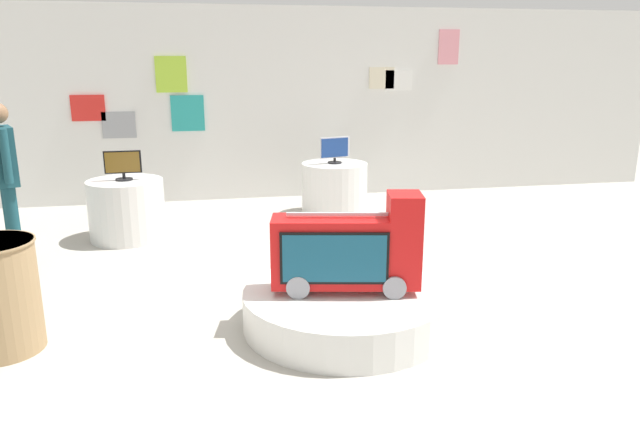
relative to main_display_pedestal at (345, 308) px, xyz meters
name	(u,v)px	position (x,y,z in m)	size (l,w,h in m)	color
ground_plane	(327,310)	(-0.08, 0.35, -0.15)	(30.00, 30.00, 0.00)	#B2ADA3
back_wall_display	(266,104)	(-0.09, 4.85, 1.27)	(12.90, 0.13, 2.84)	silver
main_display_pedestal	(345,308)	(0.00, 0.00, 0.00)	(1.63, 1.63, 0.30)	silver
novelty_firetruck_tv	(349,252)	(0.02, -0.01, 0.48)	(1.20, 0.55, 0.79)	gray
display_pedestal_left_rear	(127,210)	(-1.98, 2.89, 0.20)	(0.88, 0.88, 0.71)	silver
tv_on_left_rear	(123,164)	(-1.98, 2.89, 0.75)	(0.42, 0.20, 0.35)	black
display_pedestal_center_rear	(334,189)	(0.70, 3.57, 0.20)	(0.90, 0.90, 0.71)	silver
tv_on_center_rear	(335,149)	(0.70, 3.57, 0.75)	(0.43, 0.19, 0.36)	black
shopper_browsing_near_truck	(5,174)	(-2.98, 2.00, 0.83)	(0.33, 0.52, 1.68)	#194751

